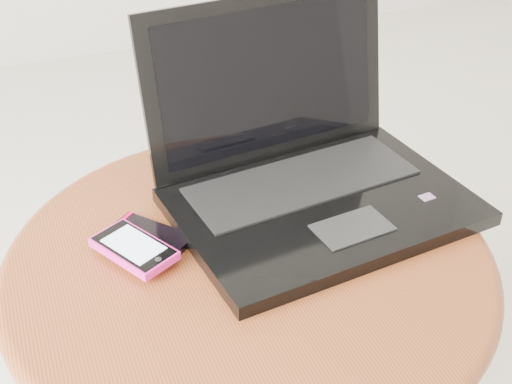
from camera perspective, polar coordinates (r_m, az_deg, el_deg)
name	(u,v)px	position (r m, az deg, el deg)	size (l,w,h in m)	color
table	(250,312)	(0.95, -0.54, -9.92)	(0.63, 0.63, 0.50)	#553010
laptop	(306,168)	(0.96, 4.16, 2.00)	(0.42, 0.36, 0.26)	black
phone_black	(148,237)	(0.91, -8.88, -3.69)	(0.11, 0.12, 0.01)	black
phone_pink	(134,248)	(0.87, -10.06, -4.61)	(0.10, 0.12, 0.01)	#EC2198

